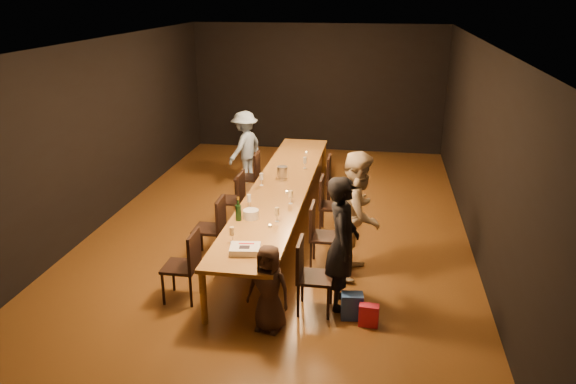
% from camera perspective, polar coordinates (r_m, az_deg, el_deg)
% --- Properties ---
extents(ground, '(10.00, 10.00, 0.00)m').
position_cam_1_polar(ground, '(9.30, -0.71, -3.73)').
color(ground, '#4B2912').
rests_on(ground, ground).
extents(room_shell, '(6.04, 10.04, 3.02)m').
position_cam_1_polar(room_shell, '(8.68, -0.77, 8.93)').
color(room_shell, black).
rests_on(room_shell, ground).
extents(table, '(0.90, 6.00, 0.75)m').
position_cam_1_polar(table, '(9.04, -0.73, 0.35)').
color(table, brown).
rests_on(table, ground).
extents(chair_right_0, '(0.42, 0.42, 0.93)m').
position_cam_1_polar(chair_right_0, '(6.85, 2.78, -8.57)').
color(chair_right_0, black).
rests_on(chair_right_0, ground).
extents(chair_right_1, '(0.42, 0.42, 0.93)m').
position_cam_1_polar(chair_right_1, '(7.92, 3.82, -4.48)').
color(chair_right_1, black).
rests_on(chair_right_1, ground).
extents(chair_right_2, '(0.42, 0.42, 0.93)m').
position_cam_1_polar(chair_right_2, '(9.02, 4.60, -1.37)').
color(chair_right_2, black).
rests_on(chair_right_2, ground).
extents(chair_right_3, '(0.42, 0.42, 0.93)m').
position_cam_1_polar(chair_right_3, '(10.15, 5.20, 1.06)').
color(chair_right_3, black).
rests_on(chair_right_3, ground).
extents(chair_left_0, '(0.42, 0.42, 0.93)m').
position_cam_1_polar(chair_left_0, '(7.22, -10.86, -7.37)').
color(chair_left_0, black).
rests_on(chair_left_0, ground).
extents(chair_left_1, '(0.42, 0.42, 0.93)m').
position_cam_1_polar(chair_left_1, '(8.24, -8.05, -3.64)').
color(chair_left_1, black).
rests_on(chair_left_1, ground).
extents(chair_left_2, '(0.42, 0.42, 0.93)m').
position_cam_1_polar(chair_left_2, '(9.30, -5.88, -0.74)').
color(chair_left_2, black).
rests_on(chair_left_2, ground).
extents(chair_left_3, '(0.42, 0.42, 0.93)m').
position_cam_1_polar(chair_left_3, '(10.40, -4.18, 1.56)').
color(chair_left_3, black).
rests_on(chair_left_3, ground).
extents(woman_birthday, '(0.45, 0.64, 1.69)m').
position_cam_1_polar(woman_birthday, '(6.82, 5.54, -5.19)').
color(woman_birthday, black).
rests_on(woman_birthday, ground).
extents(woman_tan, '(0.83, 0.97, 1.74)m').
position_cam_1_polar(woman_tan, '(7.64, 7.15, -2.23)').
color(woman_tan, beige).
rests_on(woman_tan, ground).
extents(man_blue, '(0.86, 1.08, 1.46)m').
position_cam_1_polar(man_blue, '(11.41, -4.40, 4.60)').
color(man_blue, '#88A8D3').
rests_on(man_blue, ground).
extents(child, '(0.57, 0.44, 1.05)m').
position_cam_1_polar(child, '(6.48, -1.97, -9.74)').
color(child, '#392720').
rests_on(child, ground).
extents(gift_bag_red, '(0.24, 0.14, 0.27)m').
position_cam_1_polar(gift_bag_red, '(6.79, 8.20, -12.29)').
color(gift_bag_red, red).
rests_on(gift_bag_red, ground).
extents(gift_bag_blue, '(0.28, 0.20, 0.32)m').
position_cam_1_polar(gift_bag_blue, '(6.89, 6.51, -11.42)').
color(gift_bag_blue, '#264AA5').
rests_on(gift_bag_blue, ground).
extents(birthday_cake, '(0.40, 0.33, 0.09)m').
position_cam_1_polar(birthday_cake, '(6.78, -4.37, -5.82)').
color(birthday_cake, white).
rests_on(birthday_cake, table).
extents(plate_stack, '(0.26, 0.26, 0.12)m').
position_cam_1_polar(plate_stack, '(7.75, -3.78, -2.26)').
color(plate_stack, white).
rests_on(plate_stack, table).
extents(champagne_bottle, '(0.09, 0.09, 0.34)m').
position_cam_1_polar(champagne_bottle, '(7.65, -5.07, -1.70)').
color(champagne_bottle, black).
rests_on(champagne_bottle, table).
extents(ice_bucket, '(0.22, 0.22, 0.20)m').
position_cam_1_polar(ice_bucket, '(9.39, -0.58, 2.03)').
color(ice_bucket, silver).
rests_on(ice_bucket, table).
extents(wineglass_0, '(0.06, 0.06, 0.21)m').
position_cam_1_polar(wineglass_0, '(7.03, -5.71, -4.33)').
color(wineglass_0, beige).
rests_on(wineglass_0, table).
extents(wineglass_1, '(0.06, 0.06, 0.21)m').
position_cam_1_polar(wineglass_1, '(7.60, -1.13, -2.32)').
color(wineglass_1, beige).
rests_on(wineglass_1, table).
extents(wineglass_2, '(0.06, 0.06, 0.21)m').
position_cam_1_polar(wineglass_2, '(8.10, -3.97, -0.95)').
color(wineglass_2, silver).
rests_on(wineglass_2, table).
extents(wineglass_3, '(0.06, 0.06, 0.21)m').
position_cam_1_polar(wineglass_3, '(8.24, 0.26, -0.52)').
color(wineglass_3, beige).
rests_on(wineglass_3, table).
extents(wineglass_4, '(0.06, 0.06, 0.21)m').
position_cam_1_polar(wineglass_4, '(9.02, -2.71, 1.30)').
color(wineglass_4, silver).
rests_on(wineglass_4, table).
extents(wineglass_5, '(0.06, 0.06, 0.21)m').
position_cam_1_polar(wineglass_5, '(9.89, 1.72, 2.99)').
color(wineglass_5, silver).
rests_on(wineglass_5, table).
extents(tealight_near, '(0.05, 0.05, 0.03)m').
position_cam_1_polar(tealight_near, '(7.47, -1.85, -3.47)').
color(tealight_near, '#B2B7B2').
rests_on(tealight_near, table).
extents(tealight_mid, '(0.05, 0.05, 0.03)m').
position_cam_1_polar(tealight_mid, '(8.71, -0.13, -0.00)').
color(tealight_mid, '#B2B7B2').
rests_on(tealight_mid, table).
extents(tealight_far, '(0.05, 0.05, 0.03)m').
position_cam_1_polar(tealight_far, '(10.83, 1.86, 4.01)').
color(tealight_far, '#B2B7B2').
rests_on(tealight_far, table).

